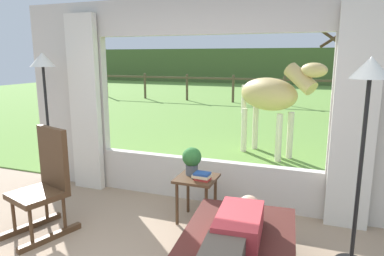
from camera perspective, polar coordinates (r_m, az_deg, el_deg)
The scene contains 15 objects.
back_wall_with_window at distance 4.32m, azimuth 2.14°, elevation 3.74°, with size 5.20×0.12×2.55m.
curtain_panel_left at distance 5.00m, azimuth -17.14°, elevation 3.74°, with size 0.44×0.10×2.40m, color silver.
curtain_panel_right at distance 3.99m, azimuth 25.13°, elevation 1.27°, with size 0.44×0.10×2.40m, color silver.
outdoor_pasture_lawn at distance 15.14m, azimuth 15.25°, elevation 4.28°, with size 36.00×21.68×0.02m, color olive.
distant_hill_ridge at distance 24.85m, azimuth 17.60°, elevation 9.62°, with size 36.00×2.00×2.40m, color #4C6432.
reclining_person at distance 2.71m, azimuth 6.74°, elevation -17.64°, with size 0.39×1.44×0.22m.
rocking_chair at distance 4.00m, azimuth -22.90°, elevation -8.24°, with size 0.65×0.79×1.12m.
side_table at distance 3.96m, azimuth 0.76°, elevation -9.34°, with size 0.44×0.44×0.52m.
potted_plant at distance 3.95m, azimuth -0.03°, elevation -5.15°, with size 0.22×0.22×0.32m.
book_stack at distance 3.83m, azimuth 1.67°, elevation -7.91°, with size 0.20×0.15×0.08m.
floor_lamp_left at distance 4.99m, azimuth -23.11°, elevation 7.13°, with size 0.32×0.32×1.90m.
floor_lamp_right at distance 3.18m, azimuth 26.85°, elevation 4.06°, with size 0.32×0.32×1.85m.
horse at distance 6.49m, azimuth 12.93°, elevation 5.27°, with size 1.71×1.27×1.73m.
pasture_tree at distance 11.42m, azimuth 23.73°, elevation 9.46°, with size 1.38×1.59×3.01m.
pasture_fence_line at distance 13.84m, azimuth 14.91°, elevation 6.70°, with size 16.10×0.10×1.10m.
Camera 1 is at (1.34, -1.81, 1.84)m, focal length 32.47 mm.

